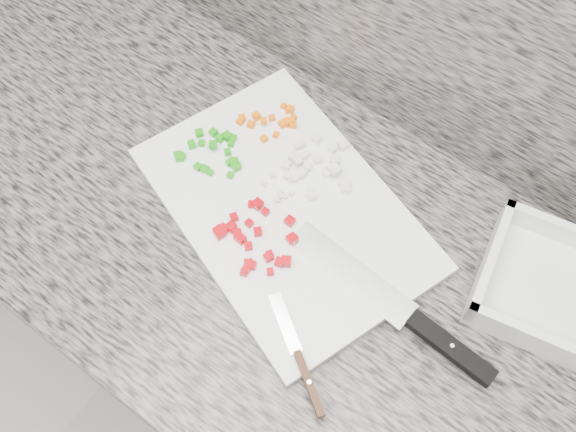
% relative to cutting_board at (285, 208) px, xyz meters
% --- Properties ---
extents(cabinet, '(3.92, 0.62, 0.86)m').
position_rel_cutting_board_xyz_m(cabinet, '(0.07, -0.05, -0.48)').
color(cabinet, beige).
rests_on(cabinet, ground).
extents(countertop, '(3.96, 0.64, 0.04)m').
position_rel_cutting_board_xyz_m(countertop, '(0.07, -0.05, -0.03)').
color(countertop, '#66605A').
rests_on(countertop, cabinet).
extents(cutting_board, '(0.53, 0.44, 0.02)m').
position_rel_cutting_board_xyz_m(cutting_board, '(0.00, 0.00, 0.00)').
color(cutting_board, white).
rests_on(cutting_board, countertop).
extents(carrot_pile, '(0.09, 0.09, 0.02)m').
position_rel_cutting_board_xyz_m(carrot_pile, '(-0.11, 0.12, 0.01)').
color(carrot_pile, '#FC6A05').
rests_on(carrot_pile, cutting_board).
extents(onion_pile, '(0.12, 0.12, 0.02)m').
position_rel_cutting_board_xyz_m(onion_pile, '(-0.00, 0.08, 0.02)').
color(onion_pile, silver).
rests_on(onion_pile, cutting_board).
extents(green_pepper_pile, '(0.11, 0.09, 0.02)m').
position_rel_cutting_board_xyz_m(green_pepper_pile, '(-0.15, 0.01, 0.01)').
color(green_pepper_pile, '#1D980D').
rests_on(green_pepper_pile, cutting_board).
extents(red_pepper_pile, '(0.13, 0.12, 0.01)m').
position_rel_cutting_board_xyz_m(red_pepper_pile, '(-0.00, -0.07, 0.01)').
color(red_pepper_pile, '#BE020B').
rests_on(red_pepper_pile, cutting_board).
extents(garlic_pile, '(0.05, 0.06, 0.01)m').
position_rel_cutting_board_xyz_m(garlic_pile, '(-0.03, 0.02, 0.01)').
color(garlic_pile, beige).
rests_on(garlic_pile, cutting_board).
extents(chef_knife, '(0.35, 0.06, 0.02)m').
position_rel_cutting_board_xyz_m(chef_knife, '(0.26, -0.04, 0.01)').
color(chef_knife, white).
rests_on(chef_knife, cutting_board).
extents(paring_knife, '(0.16, 0.11, 0.02)m').
position_rel_cutting_board_xyz_m(paring_knife, '(0.17, -0.19, 0.01)').
color(paring_knife, white).
rests_on(paring_knife, cutting_board).
extents(tray, '(0.30, 0.24, 0.06)m').
position_rel_cutting_board_xyz_m(tray, '(0.42, 0.12, 0.01)').
color(tray, white).
rests_on(tray, countertop).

